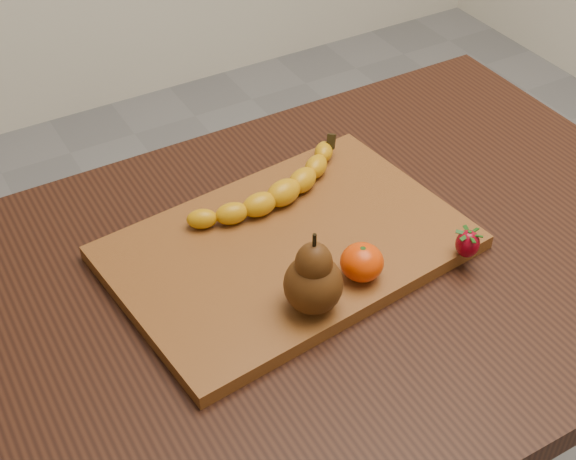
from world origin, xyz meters
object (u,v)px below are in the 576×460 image
table (338,309)px  mandarin (362,262)px  pear (314,272)px  cutting_board (288,247)px

table → mandarin: 0.15m
pear → mandarin: bearing=10.0°
table → mandarin: size_ratio=18.46×
table → mandarin: mandarin is taller
cutting_board → pear: (-0.03, -0.11, 0.06)m
cutting_board → pear: size_ratio=4.09×
cutting_board → mandarin: mandarin is taller
table → mandarin: (-0.01, -0.06, 0.14)m
cutting_board → pear: pear is taller
cutting_board → mandarin: size_ratio=8.31×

